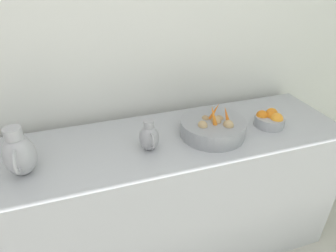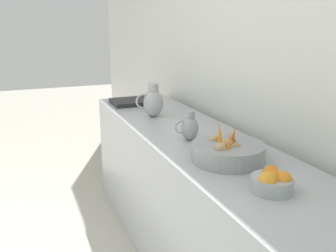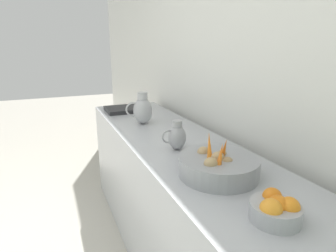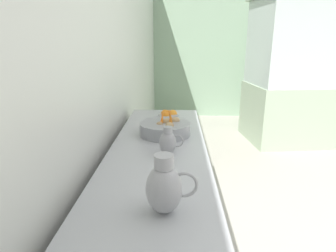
{
  "view_description": "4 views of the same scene",
  "coord_description": "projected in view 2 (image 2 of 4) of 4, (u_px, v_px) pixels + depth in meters",
  "views": [
    {
      "loc": [
        -0.16,
        -0.23,
        1.85
      ],
      "look_at": [
        -1.35,
        0.16,
        1.12
      ],
      "focal_mm": 31.6,
      "sensor_mm": 36.0,
      "label": 1
    },
    {
      "loc": [
        -0.52,
        2.03,
        1.62
      ],
      "look_at": [
        -1.36,
        -0.04,
        0.99
      ],
      "focal_mm": 39.67,
      "sensor_mm": 36.0,
      "label": 2
    },
    {
      "loc": [
        -0.79,
        1.48,
        1.52
      ],
      "look_at": [
        -1.39,
        0.09,
        1.08
      ],
      "focal_mm": 29.33,
      "sensor_mm": 36.0,
      "label": 3
    },
    {
      "loc": [
        -1.4,
        -1.58,
        1.61
      ],
      "look_at": [
        -1.45,
        0.14,
        1.1
      ],
      "focal_mm": 30.65,
      "sensor_mm": 36.0,
      "label": 4
    }
  ],
  "objects": [
    {
      "name": "tile_wall_left",
      "position": [
        309.0,
        46.0,
        1.94
      ],
      "size": [
        0.1,
        8.44,
        3.0
      ],
      "primitive_type": "cube",
      "color": "silver",
      "rests_on": "ground_plane"
    },
    {
      "name": "prep_counter",
      "position": [
        190.0,
        199.0,
        2.51
      ],
      "size": [
        0.64,
        2.64,
        0.93
      ],
      "primitive_type": "cube",
      "color": "#ADAFB5",
      "rests_on": "ground_plane"
    },
    {
      "name": "vegetable_colander",
      "position": [
        228.0,
        152.0,
        1.91
      ],
      "size": [
        0.38,
        0.38,
        0.21
      ],
      "color": "gray",
      "rests_on": "prep_counter"
    },
    {
      "name": "orange_bowl",
      "position": [
        273.0,
        181.0,
        1.57
      ],
      "size": [
        0.18,
        0.18,
        0.1
      ],
      "color": "#9EA0A5",
      "rests_on": "prep_counter"
    },
    {
      "name": "metal_pitcher_tall",
      "position": [
        153.0,
        102.0,
        2.79
      ],
      "size": [
        0.21,
        0.15,
        0.25
      ],
      "color": "#A3A3A8",
      "rests_on": "prep_counter"
    },
    {
      "name": "metal_pitcher_short",
      "position": [
        190.0,
        127.0,
        2.24
      ],
      "size": [
        0.15,
        0.11,
        0.18
      ],
      "color": "#939399",
      "rests_on": "prep_counter"
    },
    {
      "name": "counter_sink_basin",
      "position": [
        132.0,
        102.0,
        3.25
      ],
      "size": [
        0.34,
        0.3,
        0.04
      ],
      "primitive_type": "cube",
      "color": "#232326",
      "rests_on": "prep_counter"
    }
  ]
}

